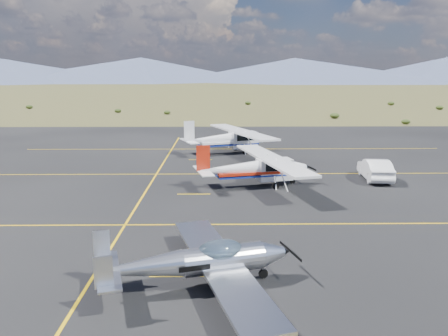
% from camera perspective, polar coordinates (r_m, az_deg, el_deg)
% --- Properties ---
extents(ground, '(1600.00, 1600.00, 0.00)m').
position_cam_1_polar(ground, '(19.34, 3.85, -9.34)').
color(ground, '#383D1C').
rests_on(ground, ground).
extents(apron, '(72.00, 72.00, 0.02)m').
position_cam_1_polar(apron, '(25.96, 2.60, -3.72)').
color(apron, black).
rests_on(apron, ground).
extents(aircraft_low_wing, '(6.60, 8.98, 1.95)m').
position_cam_1_polar(aircraft_low_wing, '(14.93, -3.02, -12.10)').
color(aircraft_low_wing, silver).
rests_on(aircraft_low_wing, apron).
extents(aircraft_cessna, '(7.15, 11.08, 2.80)m').
position_cam_1_polar(aircraft_cessna, '(28.03, 4.11, 0.07)').
color(aircraft_cessna, silver).
rests_on(aircraft_cessna, apron).
extents(aircraft_plain, '(8.60, 12.01, 3.10)m').
position_cam_1_polar(aircraft_plain, '(40.04, 0.63, 3.89)').
color(aircraft_plain, white).
rests_on(aircraft_plain, apron).
extents(sedan, '(1.96, 4.53, 1.45)m').
position_cam_1_polar(sedan, '(31.65, 19.13, -0.14)').
color(sedan, white).
rests_on(sedan, apron).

